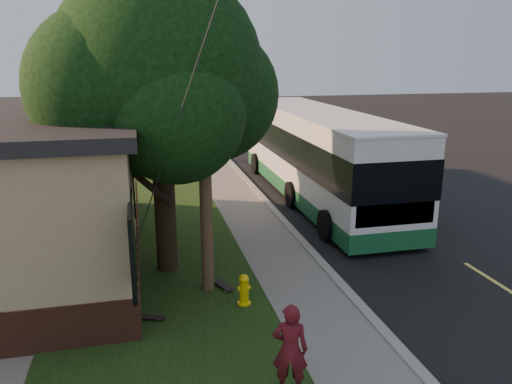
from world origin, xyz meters
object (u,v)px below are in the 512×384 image
leafy_tree (159,76)px  bare_tree_near (161,121)px  traffic_signal (198,85)px  skateboard_main (222,285)px  bare_tree_far (160,104)px  fire_hydrant (244,289)px  transit_bus (317,152)px  distant_car (241,115)px  utility_pole (203,103)px  skateboard_spare (149,317)px  skateboarder (290,350)px

leafy_tree → bare_tree_near: leafy_tree is taller
traffic_signal → skateboard_main: (-3.45, -33.01, -3.04)m
bare_tree_far → bare_tree_near: bearing=-92.4°
fire_hydrant → transit_bus: transit_bus is taller
fire_hydrant → skateboard_main: 1.09m
distant_car → utility_pole: bearing=-105.6°
bare_tree_near → traffic_signal: size_ratio=0.78×
utility_pole → skateboard_main: bearing=-1.1°
leafy_tree → traffic_signal: 31.76m
skateboard_main → distant_car: bearing=77.5°
utility_pole → traffic_signal: bearing=83.4°
transit_bus → skateboard_spare: size_ratio=17.54×
fire_hydrant → bare_tree_far: (-0.40, 30.00, 1.57)m
transit_bus → distant_car: size_ratio=2.74×
utility_pole → bare_tree_near: utility_pole is taller
bare_tree_near → transit_bus: (5.71, -9.57, -0.25)m
skateboard_main → distant_car: (6.68, 30.18, 0.69)m
skateboard_spare → utility_pole: bearing=39.6°
leafy_tree → skateboard_spare: leafy_tree is taller
skateboarder → distant_car: skateboarder is taller
utility_pole → traffic_signal: (3.81, 33.01, -1.47)m
leafy_tree → skateboarder: bearing=-74.3°
skateboard_main → bare_tree_near: bearing=91.8°
bare_tree_near → bare_tree_far: bearing=87.6°
skateboard_spare → bare_tree_far: bearing=86.6°
skateboard_main → fire_hydrant: bearing=-70.4°
utility_pole → bare_tree_near: size_ratio=2.11×
bare_tree_far → transit_bus: (5.21, -21.57, -0.10)m
bare_tree_near → skateboarder: 21.34m
bare_tree_far → fire_hydrant: bearing=-89.2°
transit_bus → skateboarder: bearing=-111.9°
leafy_tree → distant_car: size_ratio=1.62×
distant_car → skateboarder: bearing=-102.7°
leafy_tree → skateboard_spare: bearing=-101.9°
bare_tree_near → bare_tree_far: bare_tree_near is taller
utility_pole → traffic_signal: 33.26m
distant_car → bare_tree_near: bearing=-121.2°
transit_bus → skateboard_spare: transit_bus is taller
fire_hydrant → bare_tree_near: bare_tree_near is taller
fire_hydrant → leafy_tree: leafy_tree is taller
traffic_signal → skateboarder: traffic_signal is taller
distant_car → bare_tree_far: bearing=-172.7°
traffic_signal → skateboard_spare: (-5.28, -34.23, -3.04)m
bare_tree_far → distant_car: bearing=9.8°
utility_pole → bare_tree_near: bearing=90.7°
fire_hydrant → transit_bus: 9.81m
bare_tree_near → skateboard_main: bearing=-88.2°
skateboarder → traffic_signal: bearing=-75.3°
bare_tree_near → skateboard_spare: (-1.28, -18.23, -2.03)m
traffic_signal → skateboarder: bearing=-94.6°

